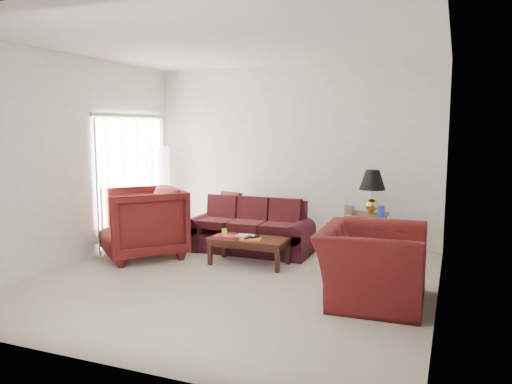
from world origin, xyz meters
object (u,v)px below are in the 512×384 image
(floor_lamp, at_px, (164,190))
(end_table, at_px, (366,235))
(sofa, at_px, (249,227))
(armchair_right, at_px, (372,265))
(coffee_table, at_px, (249,251))
(armchair_left, at_px, (142,223))

(floor_lamp, bearing_deg, end_table, -2.20)
(floor_lamp, bearing_deg, sofa, -17.78)
(floor_lamp, xyz_separation_m, armchair_right, (4.11, -2.19, -0.40))
(armchair_right, relative_size, coffee_table, 1.17)
(sofa, relative_size, coffee_table, 1.77)
(end_table, relative_size, armchair_right, 0.50)
(sofa, xyz_separation_m, end_table, (1.76, 0.48, -0.08))
(sofa, xyz_separation_m, floor_lamp, (-1.95, 0.62, 0.42))
(floor_lamp, relative_size, armchair_left, 1.41)
(armchair_right, bearing_deg, floor_lamp, 60.02)
(floor_lamp, distance_m, armchair_left, 1.66)
(armchair_right, bearing_deg, end_table, 9.25)
(sofa, distance_m, coffee_table, 0.78)
(coffee_table, bearing_deg, end_table, 62.32)
(end_table, height_order, coffee_table, end_table)
(sofa, bearing_deg, armchair_right, -31.72)
(end_table, relative_size, floor_lamp, 0.39)
(armchair_right, height_order, coffee_table, armchair_right)
(coffee_table, bearing_deg, armchair_left, -148.73)
(armchair_right, bearing_deg, sofa, 52.18)
(end_table, xyz_separation_m, armchair_left, (-3.14, -1.39, 0.21))
(floor_lamp, xyz_separation_m, armchair_left, (0.57, -1.53, -0.29))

